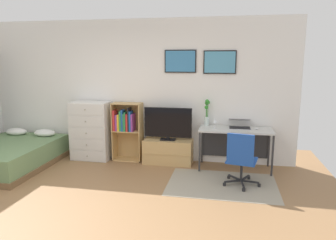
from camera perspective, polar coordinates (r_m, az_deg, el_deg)
ground_plane at (r=4.35m, az=-15.38°, el=-15.93°), size 7.20×7.20×0.00m
wall_back_with_posters at (r=6.18m, az=-5.88°, el=5.41°), size 6.12×0.09×2.70m
area_rug at (r=5.13m, az=9.78°, el=-11.41°), size 1.70×1.20×0.01m
bed at (r=6.49m, az=-26.87°, el=-5.67°), size 1.47×1.93×0.57m
dresser at (r=6.35m, az=-13.80°, el=-1.90°), size 0.74×0.46×1.14m
bookshelf at (r=6.13m, az=-7.62°, el=-1.17°), size 0.56×0.30×1.13m
tv_stand at (r=5.98m, az=0.02°, el=-5.73°), size 0.92×0.41×0.46m
television at (r=5.83m, az=-0.03°, el=-0.71°), size 0.89×0.16×0.61m
desk at (r=5.78m, az=12.16°, el=-2.74°), size 1.28×0.57×0.74m
office_chair at (r=4.96m, az=13.13°, el=-6.77°), size 0.58×0.57×0.86m
laptop at (r=5.79m, az=12.88°, el=-0.70°), size 0.39×0.42×0.17m
computer_mouse at (r=5.70m, az=15.85°, el=-1.52°), size 0.06×0.10×0.03m
bamboo_vase at (r=5.84m, az=7.06°, el=1.42°), size 0.10×0.10×0.49m
wine_glass at (r=5.60m, az=8.51°, el=-0.21°), size 0.07×0.07×0.18m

